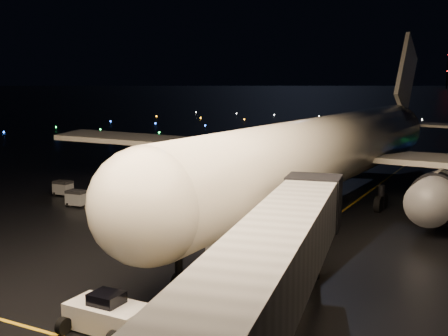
% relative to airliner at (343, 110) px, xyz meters
% --- Properties ---
extents(lane_centre, '(0.25, 80.00, 0.02)m').
position_rel_airliner_xyz_m(lane_centre, '(1.45, -11.09, -9.28)').
color(lane_centre, gold).
rests_on(lane_centre, ground).
extents(airliner, '(68.53, 65.41, 18.59)m').
position_rel_airliner_xyz_m(airliner, '(0.00, 0.00, 0.00)').
color(airliner, '#EEE6D0').
rests_on(airliner, ground).
extents(pushback_tug, '(4.05, 2.14, 1.93)m').
position_rel_airliner_xyz_m(pushback_tug, '(-1.77, -34.41, -8.33)').
color(pushback_tug, silver).
rests_on(pushback_tug, ground).
extents(belt_loader, '(6.76, 2.23, 3.23)m').
position_rel_airliner_xyz_m(belt_loader, '(-1.19, -20.76, -7.68)').
color(belt_loader, silver).
rests_on(belt_loader, ground).
extents(crew_c, '(1.03, 1.09, 1.82)m').
position_rel_airliner_xyz_m(crew_c, '(-21.08, -10.17, -8.39)').
color(crew_c, '#EF5903').
rests_on(crew_c, ground).
extents(safety_cone_0, '(0.51, 0.51, 0.45)m').
position_rel_airliner_xyz_m(safety_cone_0, '(-9.05, -7.88, -9.07)').
color(safety_cone_0, '#EE4F09').
rests_on(safety_cone_0, ground).
extents(safety_cone_1, '(0.49, 0.49, 0.45)m').
position_rel_airliner_xyz_m(safety_cone_1, '(-8.07, -5.02, -9.07)').
color(safety_cone_1, '#EE4F09').
rests_on(safety_cone_1, ground).
extents(safety_cone_2, '(0.50, 0.50, 0.45)m').
position_rel_airliner_xyz_m(safety_cone_2, '(-16.89, -8.48, -9.07)').
color(safety_cone_2, '#EE4F09').
rests_on(safety_cone_2, ground).
extents(safety_cone_3, '(0.64, 0.64, 0.56)m').
position_rel_airliner_xyz_m(safety_cone_3, '(-30.55, 3.45, -9.02)').
color(safety_cone_3, '#EE4F09').
rests_on(safety_cone_3, ground).
extents(radio_mast, '(1.80, 1.80, 64.00)m').
position_rel_airliner_xyz_m(radio_mast, '(-70.55, 713.91, 22.71)').
color(radio_mast, black).
rests_on(radio_mast, ground).
extents(taxiway_lights, '(164.00, 92.00, 0.36)m').
position_rel_airliner_xyz_m(taxiway_lights, '(-10.55, 79.91, -9.11)').
color(taxiway_lights, black).
rests_on(taxiway_lights, ground).
extents(baggage_cart_0, '(2.13, 1.49, 1.81)m').
position_rel_airliner_xyz_m(baggage_cart_0, '(-18.99, -13.01, -8.39)').
color(baggage_cart_0, gray).
rests_on(baggage_cart_0, ground).
extents(baggage_cart_1, '(1.98, 1.48, 1.59)m').
position_rel_airliner_xyz_m(baggage_cart_1, '(-22.23, -14.19, -8.50)').
color(baggage_cart_1, gray).
rests_on(baggage_cart_1, ground).
extents(baggage_cart_2, '(1.91, 1.39, 1.57)m').
position_rel_airliner_xyz_m(baggage_cart_2, '(-27.15, -10.93, -8.51)').
color(baggage_cart_2, gray).
rests_on(baggage_cart_2, ground).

